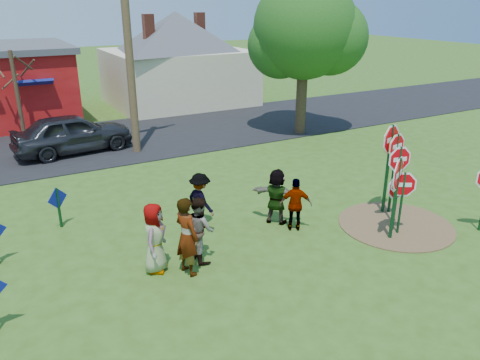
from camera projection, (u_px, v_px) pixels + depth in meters
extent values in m
plane|color=#335317|center=(241.00, 247.00, 12.13)|extent=(120.00, 120.00, 0.00)
cube|color=black|center=(120.00, 139.00, 21.53)|extent=(120.00, 7.50, 0.04)
cylinder|color=brown|center=(395.00, 225.00, 13.33)|extent=(3.20, 3.20, 0.03)
cube|color=navy|center=(35.00, 83.00, 21.71)|extent=(1.60, 0.78, 0.45)
cube|color=beige|center=(178.00, 77.00, 28.75)|extent=(8.00, 7.00, 3.20)
pyramid|color=#4C4C51|center=(175.00, 11.00, 27.39)|extent=(9.40, 9.40, 2.20)
cube|color=brown|center=(148.00, 27.00, 25.96)|extent=(0.55, 0.55, 1.40)
cube|color=brown|center=(200.00, 24.00, 29.39)|extent=(0.55, 0.55, 1.40)
cube|color=#103D1E|center=(401.00, 204.00, 12.54)|extent=(0.07, 0.08, 1.79)
cylinder|color=white|center=(404.00, 185.00, 12.34)|extent=(0.80, 0.50, 0.93)
cylinder|color=red|center=(404.00, 185.00, 12.34)|extent=(0.70, 0.43, 0.80)
cube|color=white|center=(404.00, 185.00, 12.34)|extent=(0.35, 0.22, 0.12)
cube|color=#103D1E|center=(387.00, 170.00, 13.66)|extent=(0.08, 0.09, 2.72)
cylinder|color=white|center=(391.00, 139.00, 13.32)|extent=(1.12, 0.34, 1.16)
cylinder|color=red|center=(391.00, 139.00, 13.32)|extent=(0.96, 0.30, 1.00)
cube|color=white|center=(391.00, 139.00, 13.32)|extent=(0.49, 0.15, 0.14)
cylinder|color=gold|center=(391.00, 139.00, 13.32)|extent=(1.12, 0.34, 1.16)
cube|color=#103D1E|center=(396.00, 186.00, 13.11)|extent=(0.06, 0.07, 2.27)
cylinder|color=white|center=(400.00, 159.00, 12.82)|extent=(0.95, 0.19, 0.97)
cylinder|color=red|center=(400.00, 159.00, 12.82)|extent=(0.82, 0.17, 0.83)
cube|color=white|center=(400.00, 159.00, 12.82)|extent=(0.42, 0.08, 0.12)
cube|color=#103D1E|center=(393.00, 175.00, 13.69)|extent=(0.06, 0.07, 2.46)
cylinder|color=white|center=(397.00, 146.00, 13.37)|extent=(0.96, 0.18, 0.98)
cylinder|color=red|center=(397.00, 146.00, 13.37)|extent=(0.83, 0.16, 0.84)
cube|color=white|center=(397.00, 146.00, 13.37)|extent=(0.42, 0.08, 0.12)
cylinder|color=gold|center=(397.00, 146.00, 13.37)|extent=(0.96, 0.18, 0.98)
cube|color=#103D1E|center=(395.00, 203.00, 12.73)|extent=(0.05, 0.06, 1.65)
cylinder|color=white|center=(397.00, 187.00, 12.56)|extent=(0.95, 0.03, 0.95)
cylinder|color=red|center=(397.00, 187.00, 12.56)|extent=(0.82, 0.03, 0.82)
cube|color=white|center=(397.00, 187.00, 12.56)|extent=(0.42, 0.01, 0.12)
cube|color=#103D1E|center=(395.00, 199.00, 12.19)|extent=(0.09, 0.10, 2.29)
cylinder|color=white|center=(398.00, 174.00, 11.93)|extent=(1.06, 0.59, 1.20)
cylinder|color=red|center=(398.00, 174.00, 11.93)|extent=(0.92, 0.52, 1.03)
cube|color=white|center=(398.00, 174.00, 11.93)|extent=(0.46, 0.26, 0.15)
cube|color=#103D1E|center=(59.00, 208.00, 13.02)|extent=(0.08, 0.08, 1.19)
cube|color=navy|center=(57.00, 198.00, 12.92)|extent=(0.56, 0.35, 0.65)
imported|color=#3F4A87|center=(155.00, 238.00, 10.82)|extent=(0.93, 1.00, 1.71)
imported|color=#236552|center=(187.00, 236.00, 10.68)|extent=(0.63, 0.79, 1.91)
imported|color=brown|center=(200.00, 229.00, 11.31)|extent=(0.68, 0.84, 1.65)
imported|color=#2E2E33|center=(200.00, 201.00, 12.96)|extent=(0.81, 1.14, 1.60)
imported|color=#4F2C55|center=(296.00, 205.00, 12.82)|extent=(0.95, 0.78, 1.52)
imported|color=#225833|center=(277.00, 196.00, 13.22)|extent=(1.37, 1.44, 1.63)
imported|color=#29292D|center=(73.00, 133.00, 19.38)|extent=(4.95, 2.44, 1.62)
cylinder|color=#4C3823|center=(127.00, 24.00, 17.91)|extent=(0.32, 0.32, 10.31)
cylinder|color=#382819|center=(302.00, 93.00, 21.89)|extent=(0.50, 0.50, 3.90)
sphere|color=#154813|center=(305.00, 27.00, 20.84)|extent=(4.60, 4.60, 4.60)
sphere|color=#154813|center=(330.00, 38.00, 21.04)|extent=(3.36, 3.36, 3.36)
sphere|color=#154813|center=(280.00, 45.00, 21.35)|extent=(3.01, 3.01, 3.01)
cylinder|color=#382819|center=(18.00, 96.00, 20.81)|extent=(0.18, 0.18, 3.99)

